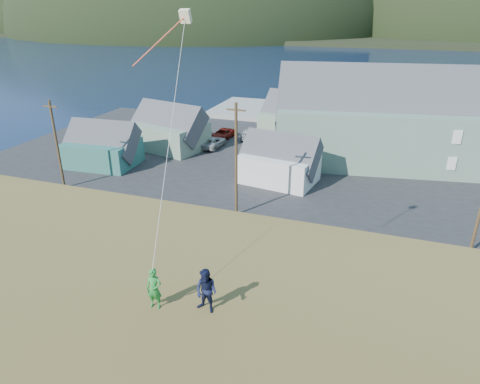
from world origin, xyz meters
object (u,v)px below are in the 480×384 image
(kite_flyer_navy, at_px, (206,291))
(shed_palegreen_far, at_px, (305,119))
(lodge, at_px, (451,122))
(shed_white, at_px, (279,160))
(shed_palegreen_near, at_px, (168,129))
(kite_flyer_green, at_px, (154,289))
(shed_teal, at_px, (102,146))
(wharf, at_px, (291,112))

(kite_flyer_navy, bearing_deg, shed_palegreen_far, 106.84)
(kite_flyer_navy, bearing_deg, lodge, 83.92)
(shed_white, relative_size, kite_flyer_navy, 5.12)
(shed_palegreen_near, distance_m, kite_flyer_green, 41.45)
(shed_teal, height_order, shed_palegreen_near, shed_palegreen_near)
(shed_palegreen_far, xyz_separation_m, kite_flyer_green, (3.56, -45.79, 5.00))
(shed_palegreen_far, relative_size, kite_flyer_navy, 7.59)
(shed_palegreen_far, relative_size, kite_flyer_green, 8.18)
(wharf, distance_m, shed_teal, 34.76)
(shed_palegreen_far, distance_m, kite_flyer_navy, 45.98)
(shed_teal, height_order, shed_palegreen_far, shed_palegreen_far)
(shed_palegreen_far, height_order, kite_flyer_navy, kite_flyer_navy)
(shed_white, distance_m, kite_flyer_green, 30.52)
(shed_teal, relative_size, kite_flyer_green, 5.40)
(wharf, relative_size, shed_teal, 3.11)
(lodge, distance_m, shed_palegreen_near, 33.25)
(wharf, height_order, lodge, lodge)
(shed_palegreen_near, height_order, kite_flyer_green, kite_flyer_green)
(shed_white, relative_size, shed_palegreen_far, 0.67)
(shed_palegreen_near, bearing_deg, lodge, 22.34)
(wharf, bearing_deg, shed_palegreen_far, -69.95)
(kite_flyer_navy, bearing_deg, kite_flyer_green, -157.37)
(shed_palegreen_near, height_order, kite_flyer_navy, kite_flyer_navy)
(lodge, bearing_deg, shed_white, -155.42)
(wharf, xyz_separation_m, shed_teal, (-14.69, -31.44, 1.91))
(wharf, distance_m, kite_flyer_green, 60.69)
(lodge, bearing_deg, kite_flyer_green, -117.78)
(shed_teal, distance_m, shed_palegreen_far, 26.47)
(kite_flyer_green, bearing_deg, shed_palegreen_far, 88.18)
(wharf, xyz_separation_m, shed_palegreen_far, (5.04, -13.82, 2.52))
(wharf, height_order, shed_teal, shed_teal)
(shed_teal, bearing_deg, shed_palegreen_far, 38.07)
(kite_flyer_green, bearing_deg, wharf, 91.94)
(kite_flyer_green, bearing_deg, kite_flyer_navy, 6.26)
(shed_teal, relative_size, shed_palegreen_far, 0.66)
(shed_white, distance_m, shed_palegreen_far, 15.95)
(kite_flyer_green, bearing_deg, lodge, 65.40)
(shed_teal, distance_m, kite_flyer_navy, 37.85)
(lodge, relative_size, shed_palegreen_far, 3.12)
(kite_flyer_navy, bearing_deg, shed_teal, 142.22)
(shed_palegreen_near, distance_m, kite_flyer_navy, 41.98)
(wharf, relative_size, shed_palegreen_near, 2.40)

